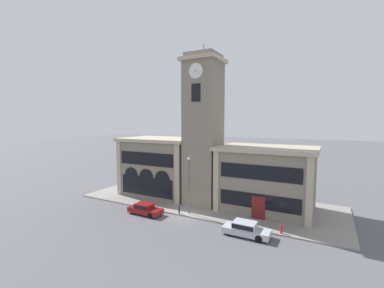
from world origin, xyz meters
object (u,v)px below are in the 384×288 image
object	(u,v)px
bollard	(179,209)
fire_hydrant	(281,229)
parked_car_mid	(246,228)
street_lamp	(189,178)
parked_car_near	(145,209)

from	to	relation	value
bollard	fire_hydrant	world-z (taller)	bollard
parked_car_mid	fire_hydrant	distance (m)	3.58
bollard	street_lamp	bearing A→B (deg)	25.60
parked_car_mid	fire_hydrant	size ratio (longest dim) A/B	5.26
parked_car_near	street_lamp	size ratio (longest dim) A/B	0.62
parked_car_mid	bollard	xyz separation A→B (m)	(-8.68, 1.77, -0.05)
parked_car_near	fire_hydrant	bearing A→B (deg)	7.09
street_lamp	bollard	xyz separation A→B (m)	(-1.06, -0.51, -3.87)
parked_car_mid	street_lamp	world-z (taller)	street_lamp
parked_car_near	parked_car_mid	size ratio (longest dim) A/B	0.93
parked_car_mid	bollard	world-z (taller)	parked_car_mid
bollard	fire_hydrant	size ratio (longest dim) A/B	1.22
parked_car_near	fire_hydrant	xyz separation A→B (m)	(15.49, 1.86, -0.12)
street_lamp	parked_car_mid	bearing A→B (deg)	-16.64
bollard	fire_hydrant	xyz separation A→B (m)	(11.74, 0.09, -0.10)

